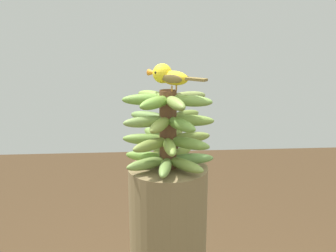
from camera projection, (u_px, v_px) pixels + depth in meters
name	position (u px, v px, depth m)	size (l,w,h in m)	color
banana_bunch	(168.00, 130.00, 1.25)	(0.30, 0.30, 0.26)	brown
perched_bird	(168.00, 76.00, 1.21)	(0.15, 0.18, 0.08)	#C68933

